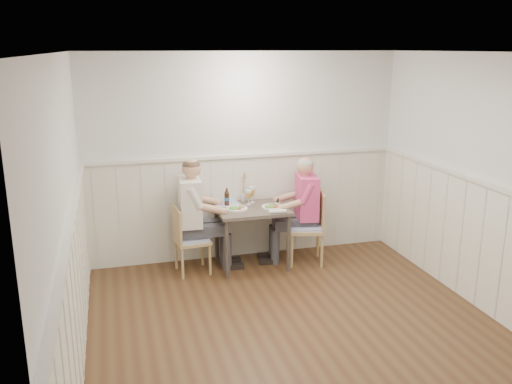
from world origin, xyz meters
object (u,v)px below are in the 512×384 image
chair_right (310,224)px  beer_bottle (227,198)px  chair_left (188,238)px  man_in_pink (303,217)px  diner_cream (194,223)px  grass_vase (243,187)px  dining_table (252,216)px

chair_right → beer_bottle: 1.10m
chair_right → chair_left: size_ratio=1.12×
man_in_pink → beer_bottle: man_in_pink is taller
diner_cream → beer_bottle: (0.43, 0.11, 0.26)m
grass_vase → chair_left: bearing=-156.5°
chair_left → beer_bottle: (0.52, 0.19, 0.40)m
chair_left → man_in_pink: man_in_pink is taller
dining_table → beer_bottle: bearing=147.7°
chair_right → beer_bottle: (-1.00, 0.26, 0.35)m
chair_right → beer_bottle: size_ratio=4.17×
dining_table → beer_bottle: beer_bottle is taller
grass_vase → beer_bottle: bearing=-149.6°
chair_left → chair_right: bearing=-2.7°
dining_table → grass_vase: grass_vase is taller
chair_left → beer_bottle: 0.68m
dining_table → chair_left: 0.82m
diner_cream → man_in_pink: bearing=-2.1°
chair_right → grass_vase: bearing=152.4°
beer_bottle → diner_cream: bearing=-165.3°
dining_table → chair_right: bearing=-7.1°
chair_left → beer_bottle: size_ratio=3.74×
chair_right → man_in_pink: 0.14m
diner_cream → beer_bottle: 0.51m
diner_cream → grass_vase: (0.67, 0.25, 0.35)m
chair_right → chair_left: 1.53m
dining_table → chair_left: (-0.79, -0.02, -0.20)m
chair_right → man_in_pink: bearing=122.1°
diner_cream → grass_vase: diner_cream is taller
dining_table → diner_cream: 0.71m
man_in_pink → grass_vase: bearing=156.8°
man_in_pink → diner_cream: bearing=177.9°
man_in_pink → beer_bottle: 1.00m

